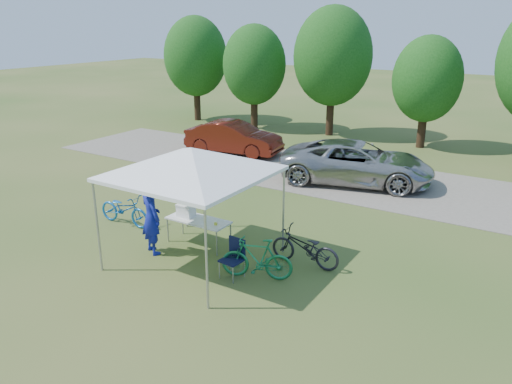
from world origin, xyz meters
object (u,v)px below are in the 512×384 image
cyclist (151,217)px  minivan (357,163)px  sedan (234,138)px  bike_green (257,258)px  folding_chair (234,254)px  folding_table (198,221)px  cooler (186,210)px  bike_blue (124,209)px  bike_dark (305,248)px

cyclist → minivan: (2.15, 7.82, -0.18)m
cyclist → sedan: bearing=-44.0°
sedan → bike_green: bearing=-150.6°
minivan → folding_chair: bearing=167.3°
folding_chair → bike_green: (0.48, 0.16, -0.04)m
bike_green → minivan: size_ratio=0.31×
folding_chair → folding_table: bearing=158.1°
sedan → cyclist: bearing=-164.9°
cooler → sedan: size_ratio=0.11×
cooler → minivan: (1.87, 6.87, -0.09)m
folding_chair → minivan: size_ratio=0.17×
folding_table → folding_chair: folding_chair is taller
bike_green → sedan: bearing=-163.5°
cyclist → bike_blue: 2.15m
folding_chair → bike_dark: bike_dark is taller
sedan → folding_table: bearing=-158.8°
folding_table → minivan: (1.49, 6.87, 0.11)m
bike_blue → folding_table: bearing=-90.8°
bike_green → sedan: sedan is taller
bike_dark → minivan: size_ratio=0.32×
folding_table → cooler: bearing=180.0°
folding_chair → cyclist: cyclist is taller
folding_table → bike_dark: size_ratio=0.97×
folding_table → cyclist: bearing=-124.8°
bike_dark → cooler: bearing=-84.8°
bike_blue → bike_dark: size_ratio=1.01×
cooler → bike_green: (2.55, -0.72, -0.36)m
folding_chair → bike_dark: (1.08, 1.26, -0.07)m
folding_table → bike_dark: bike_dark is taller
bike_green → bike_dark: bike_green is taller
sedan → cooler: bearing=-160.9°
cyclist → bike_green: 2.87m
bike_dark → sedan: bearing=-138.3°
cyclist → sedan: 9.68m
bike_blue → bike_green: bearing=-100.1°
cyclist → sedan: cyclist is taller
cyclist → bike_green: (2.83, 0.23, -0.44)m
folding_table → bike_green: (2.17, -0.72, -0.15)m
folding_table → bike_blue: bike_blue is taller
folding_table → folding_chair: size_ratio=1.88×
bike_blue → bike_green: bike_green is taller
folding_chair → minivan: (-0.20, 7.75, 0.23)m
bike_dark → minivan: 6.62m
cyclist → bike_dark: size_ratio=1.09×
folding_chair → minivan: minivan is taller
folding_table → bike_dark: (2.77, 0.38, -0.19)m
bike_blue → bike_dark: 5.33m
folding_chair → bike_green: bearing=23.7°
cyclist → bike_dark: (3.43, 1.33, -0.48)m
cooler → minivan: 7.12m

